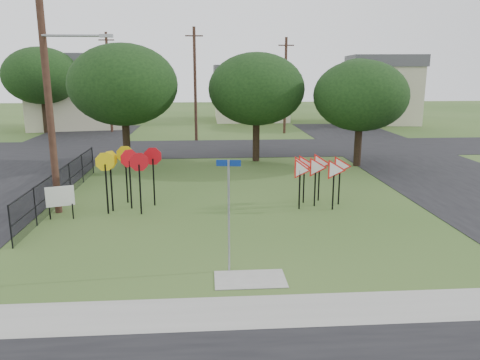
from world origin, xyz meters
name	(u,v)px	position (x,y,z in m)	size (l,w,h in m)	color
ground	(243,248)	(0.00, 0.00, 0.00)	(140.00, 140.00, 0.00)	#33521F
sidewalk	(257,312)	(0.00, -4.20, 0.01)	(30.00, 1.60, 0.02)	gray
planting_strip	(263,339)	(0.00, -5.40, 0.01)	(30.00, 0.80, 0.02)	#33521F
street_right	(444,175)	(12.00, 10.00, 0.01)	(8.00, 50.00, 0.02)	black
street_far	(222,148)	(0.00, 20.00, 0.01)	(60.00, 8.00, 0.02)	black
curb_pad	(250,279)	(0.00, -2.40, 0.01)	(2.00, 1.20, 0.02)	gray
street_name_sign	(229,209)	(-0.56, -1.77, 1.88)	(0.68, 0.11, 3.32)	gray
stop_sign_cluster	(127,165)	(-4.45, 4.76, 1.89)	(2.55, 1.85, 2.55)	black
yield_sign_cluster	(316,169)	(3.50, 4.75, 1.62)	(2.72, 1.74, 2.19)	black
info_board	(60,197)	(-6.90, 3.56, 0.89)	(1.02, 0.38, 1.33)	black
utility_pole_main	(49,84)	(-7.24, 4.50, 5.21)	(3.55, 0.33, 10.00)	#452B20
far_pole_a	(195,84)	(-2.00, 24.00, 4.60)	(1.40, 0.24, 9.00)	#452B20
far_pole_b	(285,85)	(6.00, 28.00, 4.35)	(1.40, 0.24, 8.50)	#452B20
far_pole_c	(109,82)	(-10.00, 30.00, 4.60)	(1.40, 0.24, 9.00)	#452B20
fence_run	(62,184)	(-7.60, 6.25, 0.78)	(0.05, 11.55, 1.50)	black
house_left	(77,91)	(-14.00, 34.00, 3.65)	(10.58, 8.88, 7.20)	beige
house_mid	(251,92)	(4.00, 40.00, 3.15)	(8.40, 8.40, 6.20)	beige
house_right	(382,89)	(18.00, 36.00, 3.65)	(8.30, 8.30, 7.20)	beige
tree_near_left	(123,85)	(-6.00, 14.00, 4.86)	(6.40, 6.40, 7.27)	black
tree_near_mid	(256,89)	(2.00, 15.00, 4.54)	(6.00, 6.00, 6.80)	black
tree_near_right	(361,96)	(8.00, 13.00, 4.22)	(5.60, 5.60, 6.33)	black
tree_far_left	(41,76)	(-16.00, 30.00, 5.17)	(6.80, 6.80, 7.73)	black
tree_far_right	(358,82)	(14.00, 32.00, 4.54)	(6.00, 6.00, 6.80)	black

